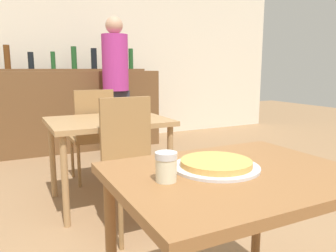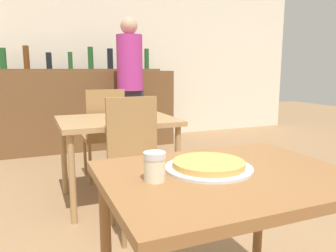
{
  "view_description": "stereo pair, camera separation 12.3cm",
  "coord_description": "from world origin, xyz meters",
  "px_view_note": "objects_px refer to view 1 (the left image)",
  "views": [
    {
      "loc": [
        -0.81,
        -1.01,
        1.16
      ],
      "look_at": [
        -0.02,
        0.55,
        0.85
      ],
      "focal_mm": 35.0,
      "sensor_mm": 36.0,
      "label": 1
    },
    {
      "loc": [
        -0.7,
        -1.06,
        1.16
      ],
      "look_at": [
        -0.02,
        0.55,
        0.85
      ],
      "focal_mm": 35.0,
      "sensor_mm": 36.0,
      "label": 2
    }
  ],
  "objects_px": {
    "cheese_shaker": "(166,167)",
    "person_standing": "(116,81)",
    "pizza_tray": "(216,165)",
    "chair_far_side_front": "(131,156)",
    "chair_far_side_back": "(93,130)"
  },
  "relations": [
    {
      "from": "chair_far_side_back",
      "to": "cheese_shaker",
      "type": "relative_size",
      "value": 8.73
    },
    {
      "from": "cheese_shaker",
      "to": "chair_far_side_back",
      "type": "bearing_deg",
      "value": 83.04
    },
    {
      "from": "chair_far_side_back",
      "to": "chair_far_side_front",
      "type": "bearing_deg",
      "value": 90.0
    },
    {
      "from": "cheese_shaker",
      "to": "person_standing",
      "type": "height_order",
      "value": "person_standing"
    },
    {
      "from": "cheese_shaker",
      "to": "person_standing",
      "type": "xyz_separation_m",
      "value": [
        0.83,
        3.17,
        0.19
      ]
    },
    {
      "from": "pizza_tray",
      "to": "cheese_shaker",
      "type": "height_order",
      "value": "cheese_shaker"
    },
    {
      "from": "cheese_shaker",
      "to": "person_standing",
      "type": "distance_m",
      "value": 3.29
    },
    {
      "from": "pizza_tray",
      "to": "cheese_shaker",
      "type": "relative_size",
      "value": 3.3
    },
    {
      "from": "chair_far_side_front",
      "to": "chair_far_side_back",
      "type": "xyz_separation_m",
      "value": [
        -0.0,
        1.1,
        0.0
      ]
    },
    {
      "from": "chair_far_side_front",
      "to": "chair_far_side_back",
      "type": "relative_size",
      "value": 1.0
    },
    {
      "from": "pizza_tray",
      "to": "person_standing",
      "type": "xyz_separation_m",
      "value": [
        0.58,
        3.13,
        0.23
      ]
    },
    {
      "from": "chair_far_side_back",
      "to": "cheese_shaker",
      "type": "distance_m",
      "value": 2.24
    },
    {
      "from": "pizza_tray",
      "to": "person_standing",
      "type": "height_order",
      "value": "person_standing"
    },
    {
      "from": "pizza_tray",
      "to": "chair_far_side_front",
      "type": "bearing_deg",
      "value": 89.13
    },
    {
      "from": "chair_far_side_front",
      "to": "cheese_shaker",
      "type": "distance_m",
      "value": 1.17
    }
  ]
}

